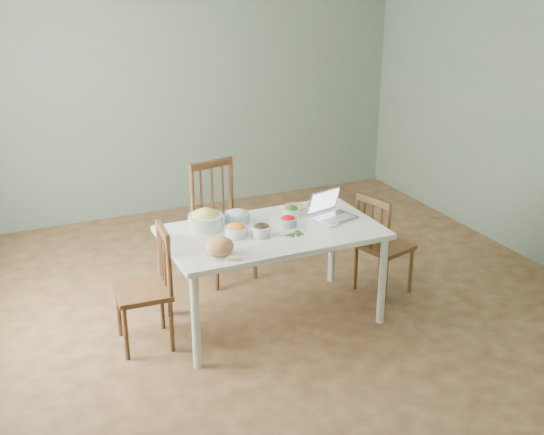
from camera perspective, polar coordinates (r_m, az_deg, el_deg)
name	(u,v)px	position (r m, az deg, el deg)	size (l,w,h in m)	color
floor	(280,303)	(5.62, 0.71, -7.20)	(5.00, 5.00, 0.00)	#472C1A
wall_back	(182,87)	(7.40, -7.58, 10.78)	(5.00, 0.00, 2.70)	slate
wall_front	(523,282)	(3.17, 20.33, -5.07)	(5.00, 0.00, 2.70)	slate
wall_right	(535,114)	(6.55, 21.25, 8.15)	(0.00, 5.00, 2.70)	slate
dining_table	(272,275)	(5.22, 0.00, -4.88)	(1.61, 0.91, 0.76)	white
chair_far	(224,223)	(5.87, -4.04, -0.44)	(0.45, 0.43, 1.02)	#422B17
chair_left	(142,288)	(4.96, -10.85, -5.87)	(0.40, 0.38, 0.90)	#422B17
chair_right	(385,243)	(5.70, 9.45, -2.14)	(0.39, 0.37, 0.88)	#422B17
bread_boule	(219,246)	(4.65, -4.45, -2.39)	(0.20, 0.20, 0.13)	#B07A45
butter_stick	(235,259)	(4.57, -3.10, -3.48)	(0.10, 0.03, 0.03)	beige
bowl_squash	(206,219)	(5.09, -5.60, -0.15)	(0.26, 0.26, 0.15)	#E4CC6D
bowl_carrot	(237,230)	(4.95, -3.00, -1.07)	(0.17, 0.17, 0.09)	orange
bowl_onion	(237,216)	(5.19, -2.98, 0.10)	(0.19, 0.19, 0.10)	white
bowl_mushroom	(261,230)	(4.94, -0.90, -1.05)	(0.14, 0.14, 0.09)	black
bowl_redpep	(288,221)	(5.13, 1.37, -0.30)	(0.14, 0.14, 0.08)	#B0000E
bowl_broccoli	(292,211)	(5.32, 1.65, 0.55)	(0.14, 0.14, 0.08)	#2F672A
flatbread	(294,207)	(5.50, 1.90, 0.90)	(0.18, 0.18, 0.02)	#E0BC81
basil_bunch	(294,233)	(4.99, 1.86, -1.32)	(0.17, 0.17, 0.02)	#29571B
laptop	(336,206)	(5.26, 5.40, 0.93)	(0.31, 0.28, 0.21)	silver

